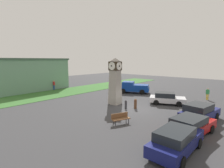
# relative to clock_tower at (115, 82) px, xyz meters

# --- Properties ---
(ground_plane) EXTENTS (79.26, 79.26, 0.00)m
(ground_plane) POSITION_rel_clock_tower_xyz_m (-0.47, -2.89, -2.80)
(ground_plane) COLOR #38383A
(clock_tower) EXTENTS (1.61, 1.54, 5.67)m
(clock_tower) POSITION_rel_clock_tower_xyz_m (0.00, 0.00, 0.00)
(clock_tower) COLOR #9B968C
(clock_tower) RESTS_ON ground_plane
(bollard_near_tower) EXTENTS (0.25, 0.25, 0.96)m
(bollard_near_tower) POSITION_rel_clock_tower_xyz_m (-0.84, -2.26, -2.32)
(bollard_near_tower) COLOR #333338
(bollard_near_tower) RESTS_ON ground_plane
(bollard_mid_row) EXTENTS (0.31, 0.31, 1.12)m
(bollard_mid_row) POSITION_rel_clock_tower_xyz_m (-0.18, -3.11, -2.24)
(bollard_mid_row) COLOR brown
(bollard_mid_row) RESTS_ON ground_plane
(car_navy_sedan) EXTENTS (4.54, 2.00, 1.49)m
(car_navy_sedan) POSITION_rel_clock_tower_xyz_m (-6.56, -10.07, -2.04)
(car_navy_sedan) COLOR navy
(car_navy_sedan) RESTS_ON ground_plane
(car_near_tower) EXTENTS (4.81, 2.58, 1.40)m
(car_near_tower) POSITION_rel_clock_tower_xyz_m (-3.50, -9.94, -2.07)
(car_near_tower) COLOR #A51111
(car_near_tower) RESTS_ON ground_plane
(car_by_building) EXTENTS (4.62, 2.62, 1.57)m
(car_by_building) POSITION_rel_clock_tower_xyz_m (0.23, -9.61, -2.01)
(car_by_building) COLOR navy
(car_by_building) RESTS_ON ground_plane
(car_far_lot) EXTENTS (3.45, 4.61, 1.44)m
(car_far_lot) POSITION_rel_clock_tower_xyz_m (4.11, -4.88, -2.06)
(car_far_lot) COLOR silver
(car_far_lot) RESTS_ON ground_plane
(pickup_truck) EXTENTS (4.09, 5.51, 1.85)m
(pickup_truck) POSITION_rel_clock_tower_xyz_m (7.66, 2.40, -1.87)
(pickup_truck) COLOR navy
(pickup_truck) RESTS_ON ground_plane
(bench) EXTENTS (1.68, 1.11, 0.90)m
(bench) POSITION_rel_clock_tower_xyz_m (-4.97, -4.70, -2.28)
(bench) COLOR brown
(bench) RESTS_ON ground_plane
(pedestrian_near_bench) EXTENTS (0.26, 0.41, 1.71)m
(pedestrian_near_bench) POSITION_rel_clock_tower_xyz_m (0.73, 15.16, -1.82)
(pedestrian_near_bench) COLOR #264CA5
(pedestrian_near_bench) RESTS_ON ground_plane
(pedestrian_crossing_lot) EXTENTS (0.38, 0.46, 1.64)m
(pedestrian_crossing_lot) POSITION_rel_clock_tower_xyz_m (9.93, -8.18, -1.87)
(pedestrian_crossing_lot) COLOR gold
(pedestrian_crossing_lot) RESTS_ON ground_plane
(warehouse_blue_far) EXTENTS (14.15, 10.87, 5.72)m
(warehouse_blue_far) POSITION_rel_clock_tower_xyz_m (-2.66, 19.95, 0.07)
(warehouse_blue_far) COLOR gray
(warehouse_blue_far) RESTS_ON ground_plane
(grass_verge_far) EXTENTS (47.56, 6.66, 0.04)m
(grass_verge_far) POSITION_rel_clock_tower_xyz_m (3.29, 11.64, -2.78)
(grass_verge_far) COLOR #386B2D
(grass_verge_far) RESTS_ON ground_plane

